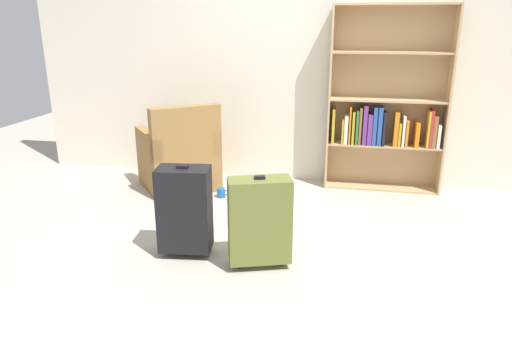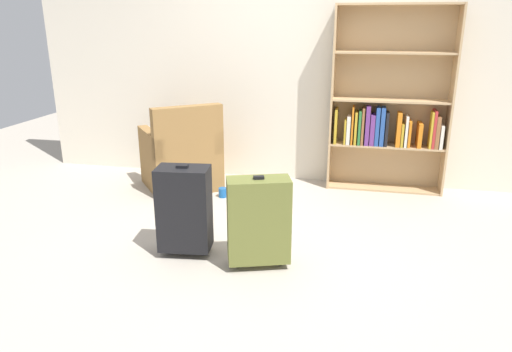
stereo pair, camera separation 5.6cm
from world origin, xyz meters
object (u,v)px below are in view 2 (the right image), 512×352
(armchair, at_px, (182,158))
(suitcase_black, at_px, (184,209))
(mug, at_px, (223,193))
(bookshelf, at_px, (389,109))
(suitcase_olive, at_px, (259,220))

(armchair, xyz_separation_m, suitcase_black, (0.56, -1.42, 0.05))
(mug, bearing_deg, bookshelf, 21.70)
(suitcase_olive, distance_m, suitcase_black, 0.58)
(armchair, height_order, mug, armchair)
(armchair, distance_m, suitcase_olive, 1.87)
(suitcase_black, bearing_deg, bookshelf, 50.64)
(suitcase_olive, bearing_deg, mug, 116.03)
(armchair, bearing_deg, bookshelf, 11.36)
(bookshelf, distance_m, armchair, 2.17)
(mug, xyz_separation_m, suitcase_black, (0.06, -1.22, 0.32))
(mug, distance_m, suitcase_black, 1.26)
(bookshelf, bearing_deg, armchair, -168.64)
(mug, bearing_deg, suitcase_olive, -63.97)
(armchair, bearing_deg, suitcase_olive, -53.01)
(bookshelf, height_order, mug, bookshelf)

